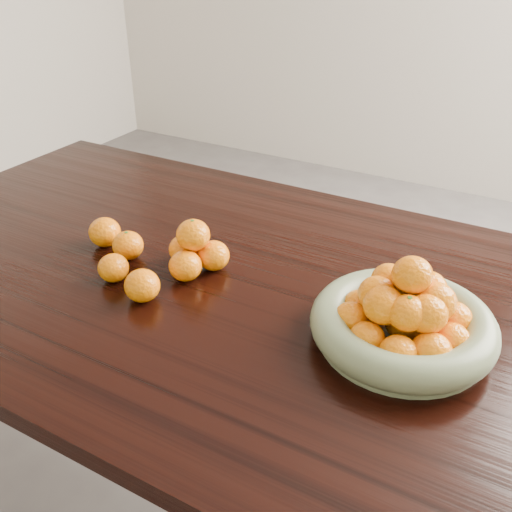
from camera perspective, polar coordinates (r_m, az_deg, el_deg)
The scene contains 7 objects.
dining_table at distance 1.23m, azimuth 0.83°, elevation -6.51°, with size 2.00×1.00×0.75m.
fruit_bowl at distance 1.04m, azimuth 14.60°, elevation -6.13°, with size 0.33×0.33×0.17m.
orange_pyramid at distance 1.22m, azimuth -6.20°, elevation 0.50°, with size 0.14×0.13×0.12m.
loose_orange_0 at distance 1.30m, azimuth -12.69°, elevation 1.05°, with size 0.07×0.07×0.06m, color orange.
loose_orange_1 at distance 1.22m, azimuth -14.07°, elevation -1.16°, with size 0.06×0.06×0.06m, color orange.
loose_orange_2 at distance 1.15m, azimuth -11.31°, elevation -2.91°, with size 0.07×0.07×0.07m, color orange.
loose_orange_3 at distance 1.36m, azimuth -14.88°, elevation 2.32°, with size 0.07×0.07×0.07m, color orange.
Camera 1 is at (0.47, -0.87, 1.40)m, focal length 40.00 mm.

